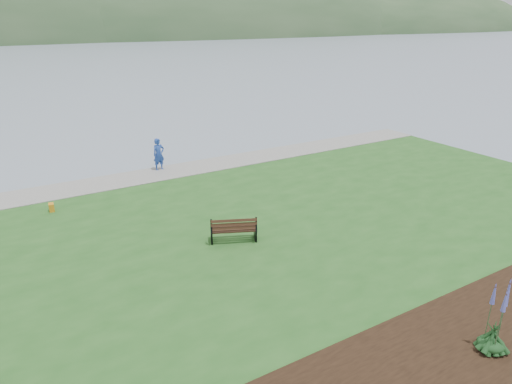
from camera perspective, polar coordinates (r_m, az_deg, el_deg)
ground at (r=17.82m, az=-3.88°, el=-5.03°), size 600.00×600.00×0.00m
lawn at (r=16.16m, az=-0.62°, el=-7.09°), size 34.00×20.00×0.40m
shoreline_path at (r=23.58m, az=-11.62°, el=2.33°), size 34.00×2.20×0.03m
far_hillside at (r=186.46m, az=-23.61°, el=17.06°), size 580.00×80.00×38.00m
park_bench at (r=16.00m, az=-2.81°, el=-4.64°), size 1.72×1.24×0.99m
person at (r=23.87m, az=-12.09°, el=4.94°), size 0.77×0.57×1.96m
pannier at (r=20.36m, az=-24.19°, el=-1.76°), size 0.23×0.33×0.33m
echium_0 at (r=12.34m, az=27.79°, el=-14.30°), size 0.62×0.62×1.99m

